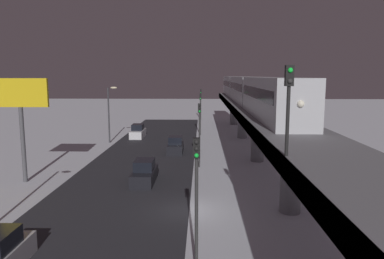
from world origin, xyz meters
name	(u,v)px	position (x,y,z in m)	size (l,w,h in m)	color
ground_plane	(185,211)	(0.00, 0.00, 0.00)	(240.00, 240.00, 0.00)	silver
avenue_asphalt	(109,210)	(5.22, 0.00, 0.00)	(11.00, 103.20, 0.01)	#28282D
elevated_railway	(291,142)	(-6.97, 0.00, 4.80)	(5.00, 103.20, 5.56)	slate
subway_train	(246,89)	(-7.06, -26.04, 7.34)	(2.94, 55.47, 3.40)	#B7BABF
rail_signal	(289,95)	(-4.88, 7.67, 8.29)	(0.36, 0.41, 4.00)	black
sedan_white	(138,132)	(8.42, -29.55, 0.80)	(1.80, 4.50, 1.97)	silver
sedan_black	(175,146)	(2.02, -18.72, 0.80)	(1.80, 4.05, 1.97)	black
sedan_black_3	(144,173)	(3.82, -6.62, 0.80)	(1.80, 4.67, 1.97)	black
traffic_light_near	(197,186)	(-0.88, 7.91, 4.20)	(0.32, 0.44, 6.40)	#2D2D2D
traffic_light_mid	(200,126)	(-0.88, -11.94, 4.20)	(0.32, 0.44, 6.40)	#2D2D2D
traffic_light_far	(200,108)	(-0.88, -31.79, 4.20)	(0.32, 0.44, 6.40)	#2D2D2D
traffic_light_distant	(201,100)	(-0.88, -51.63, 4.20)	(0.32, 0.44, 6.40)	#2D2D2D
commercial_billboard	(20,103)	(14.15, -6.42, 6.83)	(4.80, 0.36, 8.90)	#4C4C51
street_lamp_far	(110,108)	(11.30, -25.00, 4.81)	(1.35, 0.44, 7.65)	#38383D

